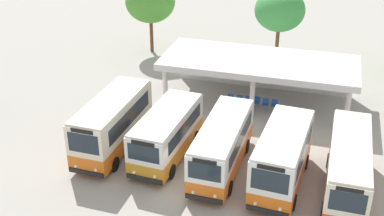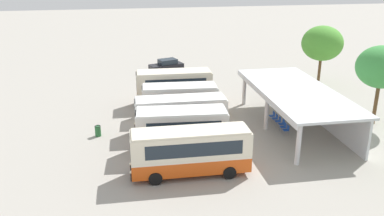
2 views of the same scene
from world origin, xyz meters
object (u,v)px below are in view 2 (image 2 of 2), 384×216
Objects in this scene: city_bus_nearest_orange at (174,86)px; waiting_chair_fourth_seat at (282,123)px; parked_car_flank at (167,65)px; city_bus_middle_cream at (181,114)px; city_bus_second_in_row at (179,100)px; city_bus_fourth_amber at (181,129)px; waiting_chair_middle_seat at (279,120)px; waiting_chair_end_by_column at (273,115)px; waiting_chair_far_end_seat at (287,129)px; waiting_chair_fifth_seat at (284,126)px; waiting_chair_second_from_end at (275,118)px; city_bus_fifth_blue at (190,150)px; litter_bin_apron at (98,131)px.

waiting_chair_fourth_seat is (7.79, 8.29, -1.38)m from city_bus_nearest_orange.
parked_car_flank is (-12.77, 0.78, -1.08)m from city_bus_nearest_orange.
city_bus_second_in_row is at bearing 173.00° from city_bus_middle_cream.
waiting_chair_middle_seat is at bearing 111.40° from city_bus_fourth_amber.
city_bus_second_in_row is 0.91× the size of city_bus_middle_cream.
parked_car_flank reaches higher than waiting_chair_end_by_column.
parked_car_flank is 5.35× the size of waiting_chair_fourth_seat.
parked_car_flank is at bearing 177.43° from city_bus_second_in_row.
parked_car_flank is 5.35× the size of waiting_chair_far_end_seat.
waiting_chair_fifth_seat is 1.00× the size of waiting_chair_far_end_seat.
city_bus_middle_cream is 8.75m from waiting_chair_fifth_seat.
waiting_chair_second_from_end is (19.24, 7.40, -0.31)m from parked_car_flank.
waiting_chair_middle_seat is at bearing 66.44° from city_bus_second_in_row.
city_bus_middle_cream reaches higher than waiting_chair_end_by_column.
waiting_chair_end_by_column is at bearing 74.51° from city_bus_second_in_row.
city_bus_second_in_row reaches higher than waiting_chair_second_from_end.
city_bus_fifth_blue is 9.35× the size of waiting_chair_second_from_end.
city_bus_fourth_amber reaches higher than city_bus_middle_cream.
city_bus_middle_cream reaches higher than city_bus_second_in_row.
city_bus_second_in_row is 9.34m from waiting_chair_fourth_seat.
waiting_chair_far_end_seat is (3.29, -0.00, 0.00)m from waiting_chair_end_by_column.
waiting_chair_far_end_seat is at bearing -1.86° from waiting_chair_middle_seat.
litter_bin_apron is (-1.85, -15.35, -0.07)m from waiting_chair_fifth_seat.
city_bus_nearest_orange reaches higher than waiting_chair_second_from_end.
city_bus_middle_cream is 8.89× the size of waiting_chair_fourth_seat.
waiting_chair_end_by_column is 0.66m from waiting_chair_second_from_end.
waiting_chair_middle_seat is at bearing 128.28° from city_bus_fifth_blue.
waiting_chair_fourth_seat is at bearing 85.65° from city_bus_middle_cream.
city_bus_nearest_orange is 12.30m from waiting_chair_far_end_seat.
city_bus_fourth_amber is 9.69m from waiting_chair_fourth_seat.
waiting_chair_end_by_column and waiting_chair_fifth_seat have the same top height.
waiting_chair_fourth_seat is at bearing 62.87° from city_bus_second_in_row.
waiting_chair_end_by_column is at bearing 133.27° from city_bus_fifth_blue.
city_bus_fifth_blue is at bearing 39.79° from litter_bin_apron.
waiting_chair_fifth_seat is (2.63, 0.00, 0.00)m from waiting_chair_end_by_column.
parked_car_flank reaches higher than waiting_chair_fifth_seat.
waiting_chair_end_by_column is at bearing -177.41° from waiting_chair_middle_seat.
waiting_chair_fifth_seat is at bearing 103.95° from city_bus_fourth_amber.
city_bus_middle_cream is 6.93m from litter_bin_apron.
waiting_chair_middle_seat is 1.00× the size of waiting_chair_fifth_seat.
city_bus_middle_cream reaches higher than waiting_chair_middle_seat.
litter_bin_apron is at bearing -140.21° from city_bus_fifth_blue.
waiting_chair_fourth_seat is (0.66, 8.68, -1.20)m from city_bus_middle_cream.
city_bus_fifth_blue is at bearing -3.35° from parked_car_flank.
waiting_chair_middle_seat is at bearing 177.62° from waiting_chair_fifth_seat.
city_bus_nearest_orange is 10.72m from city_bus_fourth_amber.
waiting_chair_fifth_seat is at bearing 58.99° from city_bus_second_in_row.
city_bus_fourth_amber is 9.40m from waiting_chair_fifth_seat.
waiting_chair_fifth_seat is (1.97, -0.01, 0.00)m from waiting_chair_second_from_end.
city_bus_middle_cream is 8.89× the size of waiting_chair_second_from_end.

